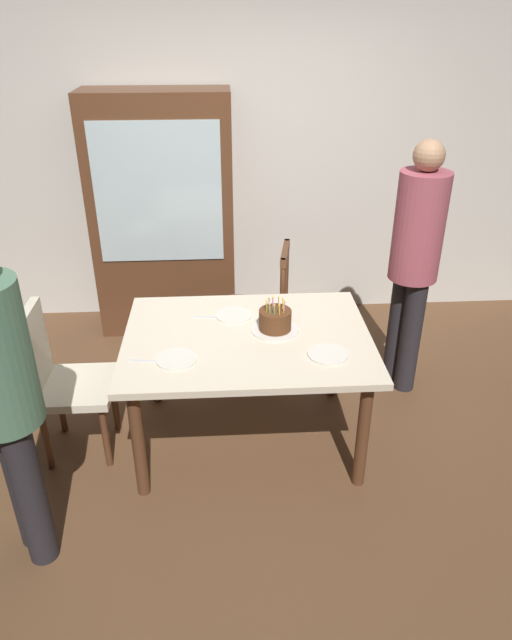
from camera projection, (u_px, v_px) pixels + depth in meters
ground at (248, 437)px, 3.66m from camera, size 6.40×6.40×0.00m
back_wall at (236, 163)px, 4.66m from camera, size 6.40×0.10×2.60m
dining_table at (247, 349)px, 3.34m from camera, size 1.42×1.07×0.75m
birthday_cake at (275, 321)px, 3.32m from camera, size 0.28×0.28×0.20m
plate_near_celebrant at (177, 359)px, 3.07m from camera, size 0.22×0.22×0.01m
plate_far_side at (234, 315)px, 3.51m from camera, size 0.22×0.22×0.01m
plate_near_guest at (328, 354)px, 3.11m from camera, size 0.22×0.22×0.01m
fork_near_celebrant at (146, 361)px, 3.06m from camera, size 0.18×0.04×0.01m
fork_far_side at (208, 317)px, 3.49m from camera, size 0.18×0.04×0.01m
chair_spindle_back at (261, 311)px, 4.19m from camera, size 0.51×0.51×0.95m
chair_upholstered at (58, 376)px, 3.32m from camera, size 0.45×0.44×0.95m
person_celebrant at (2, 394)px, 2.47m from camera, size 0.32×0.32×1.66m
person_guest at (415, 256)px, 3.72m from camera, size 0.32×0.32×1.73m
china_cabinet at (163, 217)px, 4.54m from camera, size 1.10×0.45×1.90m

